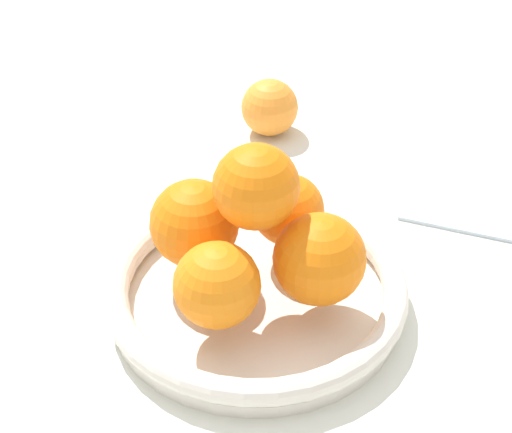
{
  "coord_description": "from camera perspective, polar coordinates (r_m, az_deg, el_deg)",
  "views": [
    {
      "loc": [
        -0.42,
        0.37,
        0.52
      ],
      "look_at": [
        0.0,
        0.0,
        0.1
      ],
      "focal_mm": 60.0,
      "sensor_mm": 36.0,
      "label": 1
    }
  ],
  "objects": [
    {
      "name": "fruit_bowl",
      "position": [
        0.75,
        0.0,
        -5.0
      ],
      "size": [
        0.27,
        0.27,
        0.03
      ],
      "color": "silver",
      "rests_on": "ground_plane"
    },
    {
      "name": "orange_pile",
      "position": [
        0.71,
        -0.19,
        -1.12
      ],
      "size": [
        0.18,
        0.18,
        0.13
      ],
      "color": "orange",
      "rests_on": "fruit_bowl"
    },
    {
      "name": "napkin_folded",
      "position": [
        0.92,
        14.32,
        1.5
      ],
      "size": [
        0.18,
        0.18,
        0.01
      ],
      "primitive_type": "cube",
      "rotation": [
        0.0,
        0.0,
        0.51
      ],
      "color": "silver",
      "rests_on": "ground_plane"
    },
    {
      "name": "ground_plane",
      "position": [
        0.76,
        0.0,
        -5.98
      ],
      "size": [
        4.0,
        4.0,
        0.0
      ],
      "primitive_type": "plane",
      "color": "silver"
    },
    {
      "name": "stray_orange",
      "position": [
        0.98,
        0.92,
        7.29
      ],
      "size": [
        0.07,
        0.07,
        0.07
      ],
      "primitive_type": "sphere",
      "color": "orange",
      "rests_on": "ground_plane"
    }
  ]
}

